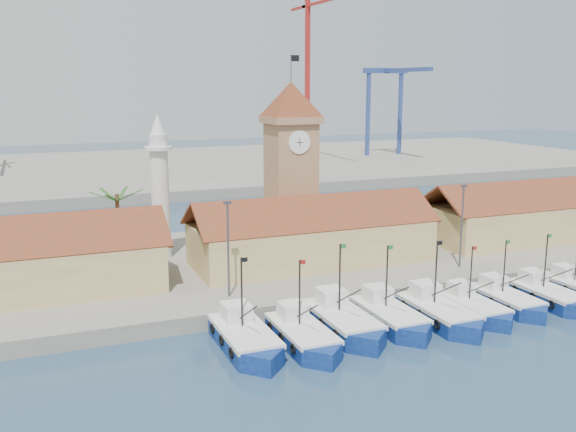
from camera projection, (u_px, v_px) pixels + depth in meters
name	position (u px, v px, depth m)	size (l,w,h in m)	color
ground	(409.00, 339.00, 53.63)	(400.00, 400.00, 0.00)	navy
quay	(297.00, 259.00, 75.26)	(140.00, 32.00, 1.50)	gray
terminal	(157.00, 169.00, 153.23)	(240.00, 80.00, 2.00)	gray
boat_0	(246.00, 340.00, 51.22)	(3.79, 10.39, 7.86)	navy
boat_1	(304.00, 337.00, 51.96)	(3.59, 9.83, 7.44)	navy
boat_2	(344.00, 323.00, 54.80)	(3.89, 10.65, 8.06)	navy
boat_3	(391.00, 318.00, 56.18)	(3.65, 10.00, 7.57)	navy
boat_4	(440.00, 315.00, 57.01)	(3.74, 10.25, 7.75)	navy
boat_5	(475.00, 309.00, 58.73)	(3.28, 8.98, 6.79)	navy
boat_6	(508.00, 302.00, 60.69)	(3.32, 9.09, 6.88)	navy
boat_7	(550.00, 297.00, 61.92)	(3.47, 9.49, 7.18)	navy
hall_center	(311.00, 240.00, 70.97)	(27.04, 10.13, 7.61)	#CCC070
hall_right	(537.00, 218.00, 82.79)	(31.20, 10.13, 7.61)	#CCC070
clock_tower	(291.00, 162.00, 74.81)	(5.80, 5.80, 22.70)	#A67955
minaret	(160.00, 186.00, 71.54)	(3.00, 3.00, 16.30)	silver
palm_tree	(118.00, 224.00, 68.58)	(5.60, 5.03, 8.39)	brown
lamp_posts	(349.00, 233.00, 63.40)	(80.70, 0.25, 9.03)	#3F3F44
crane_red_right	(310.00, 57.00, 155.52)	(1.00, 35.01, 45.55)	#AD1F1A
gantry	(391.00, 88.00, 169.25)	(13.00, 22.00, 23.20)	#2E448D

